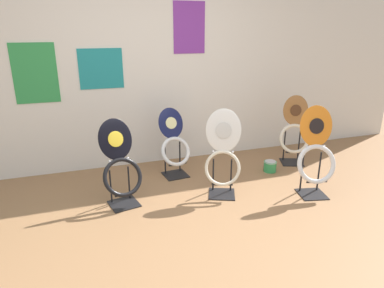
{
  "coord_description": "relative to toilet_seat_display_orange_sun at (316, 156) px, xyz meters",
  "views": [
    {
      "loc": [
        -0.88,
        -2.21,
        1.73
      ],
      "look_at": [
        0.24,
        1.06,
        0.55
      ],
      "focal_mm": 32.0,
      "sensor_mm": 36.0,
      "label": 1
    }
  ],
  "objects": [
    {
      "name": "ground_plane",
      "position": [
        -1.45,
        -0.55,
        -0.45
      ],
      "size": [
        14.0,
        14.0,
        0.0
      ],
      "primitive_type": "plane",
      "color": "#8E6642"
    },
    {
      "name": "wall_back",
      "position": [
        -1.45,
        1.54,
        0.85
      ],
      "size": [
        8.0,
        0.07,
        2.6
      ],
      "color": "silver",
      "rests_on": "ground_plane"
    },
    {
      "name": "toilet_seat_display_orange_sun",
      "position": [
        0.0,
        0.0,
        0.0
      ],
      "size": [
        0.45,
        0.35,
        0.97
      ],
      "color": "black",
      "rests_on": "ground_plane"
    },
    {
      "name": "toilet_seat_display_white_plain",
      "position": [
        -0.92,
        0.34,
        0.01
      ],
      "size": [
        0.44,
        0.39,
        0.93
      ],
      "color": "black",
      "rests_on": "ground_plane"
    },
    {
      "name": "toilet_seat_display_jazz_black",
      "position": [
        -1.98,
        0.47,
        -0.04
      ],
      "size": [
        0.44,
        0.42,
        0.87
      ],
      "color": "black",
      "rests_on": "ground_plane"
    },
    {
      "name": "toilet_seat_display_navy_moon",
      "position": [
        -1.27,
        1.0,
        -0.05
      ],
      "size": [
        0.38,
        0.37,
        0.82
      ],
      "color": "black",
      "rests_on": "ground_plane"
    },
    {
      "name": "toilet_seat_display_woodgrain",
      "position": [
        0.34,
        0.87,
        -0.03
      ],
      "size": [
        0.43,
        0.36,
        0.9
      ],
      "color": "black",
      "rests_on": "ground_plane"
    },
    {
      "name": "paint_can",
      "position": [
        -0.1,
        0.7,
        -0.37
      ],
      "size": [
        0.16,
        0.16,
        0.14
      ],
      "color": "#2D8E4C",
      "rests_on": "ground_plane"
    }
  ]
}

